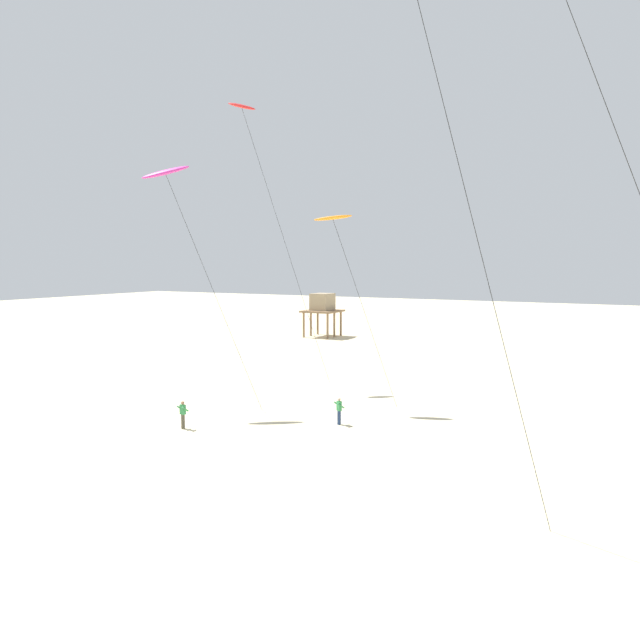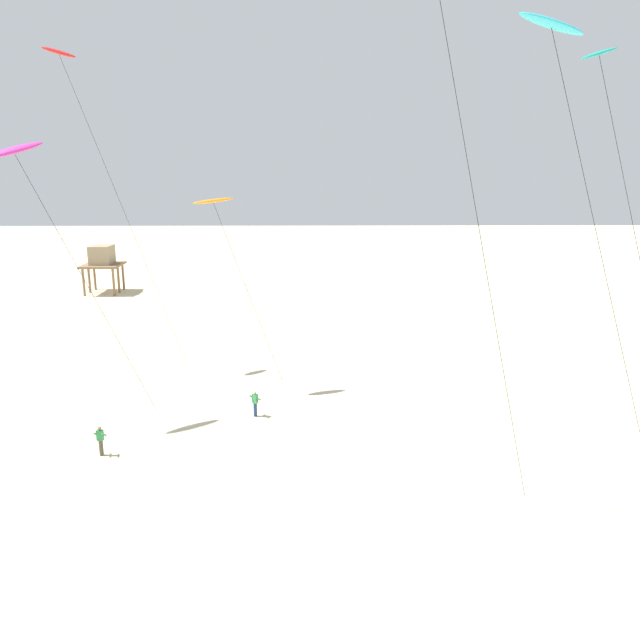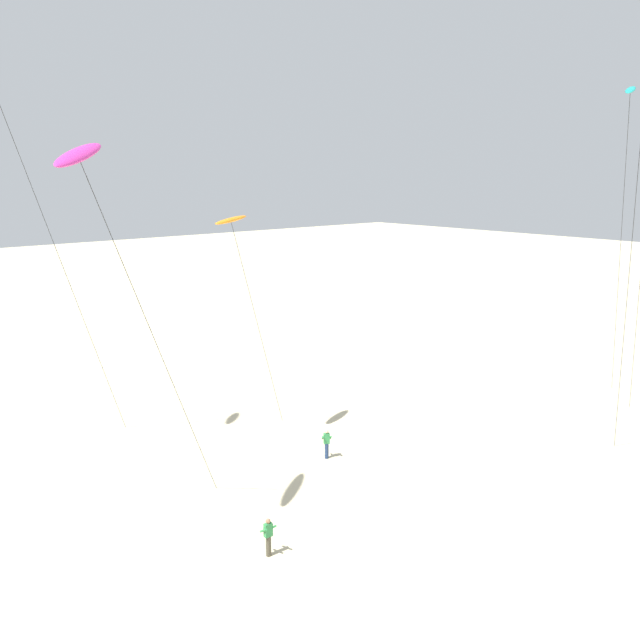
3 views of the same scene
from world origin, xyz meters
name	(u,v)px [view 3 (image 3 of 3)]	position (x,y,z in m)	size (l,w,h in m)	color
ground_plane	(450,504)	(0.00, 0.00, 0.00)	(260.00, 260.00, 0.00)	beige
kite_magenta	(80,158)	(-13.75, 6.62, 15.81)	(7.66, 3.34, 16.60)	#D8339E
kite_teal	(630,103)	(15.05, 0.25, 19.17)	(8.60, 3.00, 20.21)	teal
kite_orange	(232,222)	(-3.93, 12.10, 12.77)	(5.63, 2.13, 13.18)	orange
kite_flyer_nearest	(327,443)	(-1.18, 7.53, 0.89)	(0.72, 0.72, 1.67)	navy
kite_flyer_middle	(268,536)	(-8.98, 2.28, 0.89)	(0.57, 0.55, 1.67)	#4C4738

